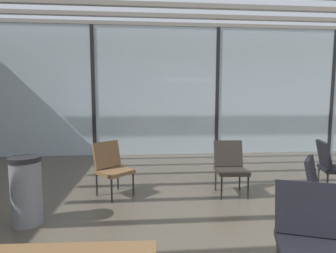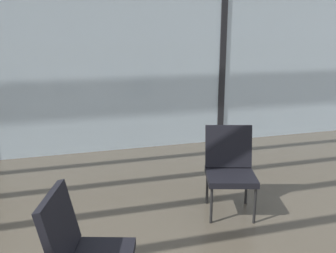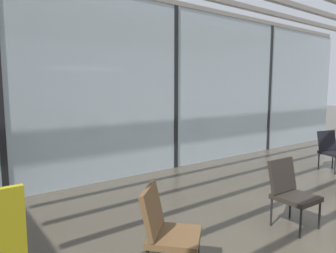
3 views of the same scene
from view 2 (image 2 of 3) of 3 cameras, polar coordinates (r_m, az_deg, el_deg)
window_mullion_2 at (r=6.14m, az=8.17°, el=14.24°), size 0.10×0.12×3.60m
parked_airplane at (r=11.78m, az=-20.25°, el=16.21°), size 12.47×4.55×4.55m
lounge_chair_1 at (r=2.62m, az=-12.94°, el=-17.35°), size 0.64×0.61×0.87m
lounge_chair_6 at (r=3.95m, az=9.22°, el=-5.65°), size 0.61×0.64×0.87m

